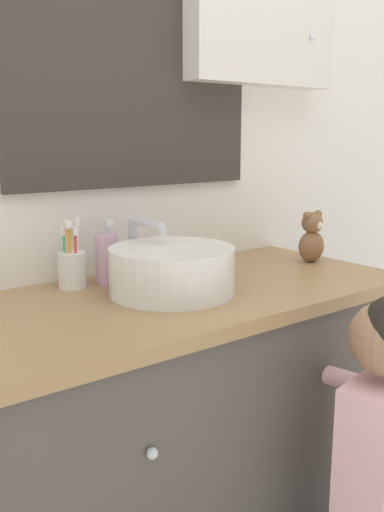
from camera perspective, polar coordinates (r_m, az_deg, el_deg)
wall_back at (r=1.70m, az=-6.59°, el=15.02°), size 3.20×0.18×2.50m
vanity_counter at (r=1.62m, az=-1.00°, el=-17.25°), size 1.24×0.58×0.80m
sink_basin at (r=1.43m, az=-2.10°, el=-1.31°), size 0.32×0.37×0.18m
toothbrush_holder at (r=1.52m, az=-11.89°, el=-1.13°), size 0.07×0.07×0.18m
soap_dispenser at (r=1.54m, az=-8.55°, el=-0.16°), size 0.06×0.06×0.17m
child_figure at (r=1.45m, az=18.19°, el=-17.23°), size 0.24×0.44×0.86m
teddy_bear at (r=1.82m, az=11.88°, el=1.79°), size 0.09×0.08×0.16m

